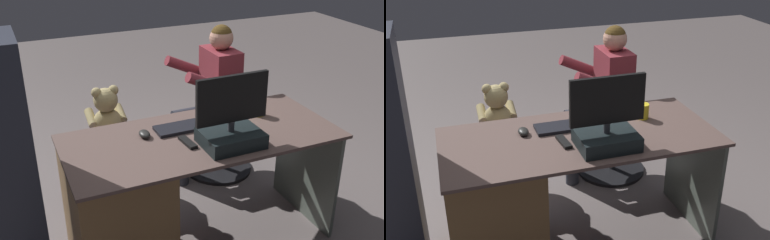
{
  "view_description": "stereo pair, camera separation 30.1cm",
  "coord_description": "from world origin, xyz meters",
  "views": [
    {
      "loc": [
        1.01,
        2.47,
        1.92
      ],
      "look_at": [
        -0.11,
        -0.02,
        0.65
      ],
      "focal_mm": 43.38,
      "sensor_mm": 36.0,
      "label": 1
    },
    {
      "loc": [
        0.72,
        2.58,
        1.92
      ],
      "look_at": [
        -0.11,
        -0.02,
        0.65
      ],
      "focal_mm": 43.38,
      "sensor_mm": 36.0,
      "label": 2
    }
  ],
  "objects": [
    {
      "name": "notebook_binder",
      "position": [
        -0.15,
        0.37,
        0.75
      ],
      "size": [
        0.24,
        0.32,
        0.02
      ],
      "primitive_type": "cube",
      "rotation": [
        0.0,
        0.0,
        -0.07
      ],
      "color": "beige",
      "rests_on": "desk"
    },
    {
      "name": "ground_plane",
      "position": [
        0.0,
        0.0,
        0.0
      ],
      "size": [
        10.0,
        10.0,
        0.0
      ],
      "primitive_type": "plane",
      "color": "#6A605E"
    },
    {
      "name": "keyboard",
      "position": [
        0.02,
        0.24,
        0.75
      ],
      "size": [
        0.42,
        0.14,
        0.02
      ],
      "primitive_type": "cube",
      "color": "black",
      "rests_on": "desk"
    },
    {
      "name": "office_chair_teddy",
      "position": [
        0.36,
        -0.39,
        0.26
      ],
      "size": [
        0.53,
        0.53,
        0.45
      ],
      "color": "black",
      "rests_on": "ground_plane"
    },
    {
      "name": "computer_mouse",
      "position": [
        0.3,
        0.24,
        0.76
      ],
      "size": [
        0.06,
        0.1,
        0.04
      ],
      "primitive_type": "ellipsoid",
      "color": "#252523",
      "rests_on": "desk"
    },
    {
      "name": "tv_remote",
      "position": [
        0.12,
        0.42,
        0.75
      ],
      "size": [
        0.06,
        0.15,
        0.02
      ],
      "primitive_type": "cube",
      "rotation": [
        0.0,
        0.0,
        0.09
      ],
      "color": "black",
      "rests_on": "desk"
    },
    {
      "name": "person",
      "position": [
        -0.42,
        -0.38,
        0.68
      ],
      "size": [
        0.5,
        0.48,
        1.17
      ],
      "color": "maroon",
      "rests_on": "ground_plane"
    },
    {
      "name": "teddy_bear",
      "position": [
        0.36,
        -0.4,
        0.62
      ],
      "size": [
        0.27,
        0.27,
        0.38
      ],
      "color": "tan",
      "rests_on": "office_chair_teddy"
    },
    {
      "name": "monitor",
      "position": [
        -0.09,
        0.52,
        0.85
      ],
      "size": [
        0.41,
        0.26,
        0.4
      ],
      "color": "black",
      "rests_on": "desk"
    },
    {
      "name": "cup",
      "position": [
        -0.44,
        0.25,
        0.79
      ],
      "size": [
        0.07,
        0.07,
        0.09
      ],
      "primitive_type": "cylinder",
      "color": "yellow",
      "rests_on": "desk"
    },
    {
      "name": "desk",
      "position": [
        0.43,
        0.36,
        0.39
      ],
      "size": [
        1.56,
        0.7,
        0.74
      ],
      "color": "brown",
      "rests_on": "ground_plane"
    },
    {
      "name": "visitor_chair",
      "position": [
        -0.5,
        -0.38,
        0.27
      ],
      "size": [
        0.53,
        0.53,
        0.45
      ],
      "color": "black",
      "rests_on": "ground_plane"
    }
  ]
}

